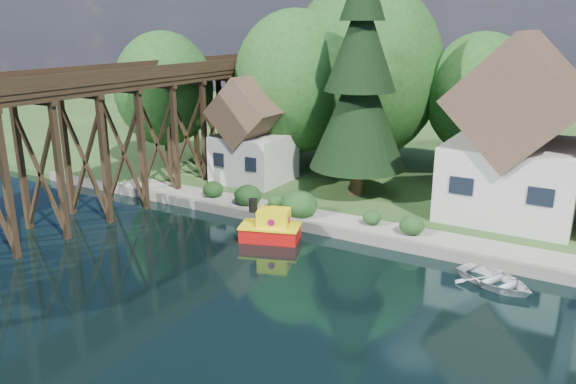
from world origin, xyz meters
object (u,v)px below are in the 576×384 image
house_left (516,140)px  boat_white_a (495,278)px  conifer (360,82)px  trestle_bridge (107,130)px  tugboat (271,228)px  shed (254,137)px

house_left → boat_white_a: 11.07m
conifer → boat_white_a: conifer is taller
trestle_bridge → tugboat: size_ratio=11.65×
shed → tugboat: shed is taller
trestle_bridge → boat_white_a: (24.16, 0.90, -4.96)m
house_left → boat_white_a: house_left is taller
conifer → boat_white_a: bearing=-38.8°
tugboat → conifer: bearing=82.4°
shed → boat_white_a: 21.21m
tugboat → shed: bearing=128.3°
shed → boat_white_a: (19.16, -8.43, -3.44)m
boat_white_a → tugboat: bearing=115.6°
shed → boat_white_a: bearing=-23.7°
shed → tugboat: 11.60m
trestle_bridge → shed: 10.69m
trestle_bridge → conifer: 16.63m
conifer → shed: bearing=-177.0°
house_left → conifer: bearing=-173.8°
shed → boat_white_a: size_ratio=2.08×
trestle_bridge → boat_white_a: bearing=2.1°
trestle_bridge → tugboat: bearing=2.7°
shed → conifer: conifer is taller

